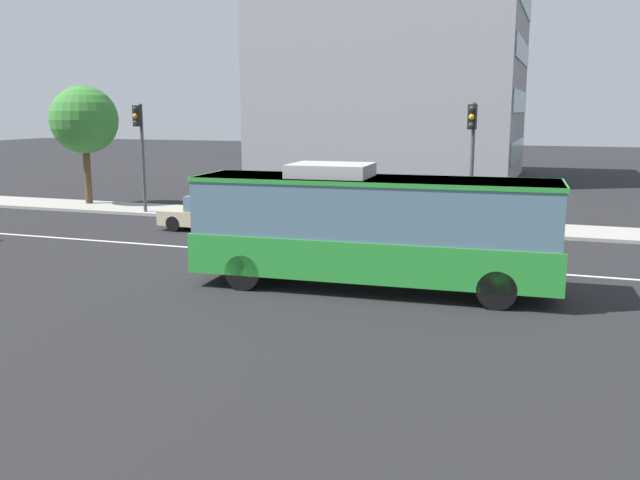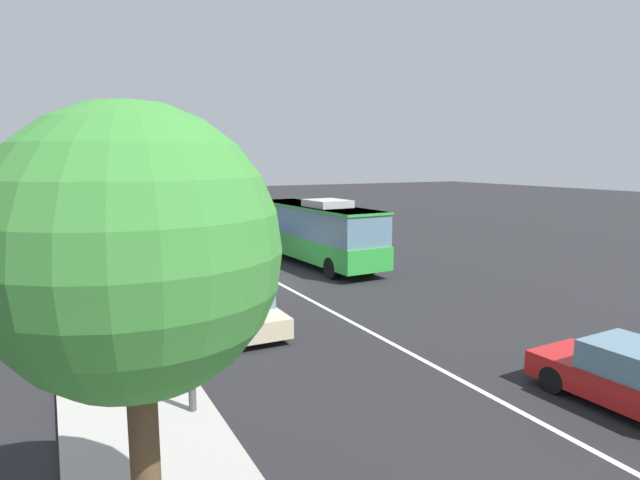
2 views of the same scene
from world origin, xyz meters
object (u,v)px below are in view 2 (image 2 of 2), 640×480
object	(u,v)px
traffic_light_near_corner	(115,201)
street_tree_kerbside_left	(134,254)
transit_bus	(316,230)
sedan_beige	(240,306)
traffic_light_mid_block	(194,253)
sedan_blue	(139,232)

from	to	relation	value
traffic_light_near_corner	street_tree_kerbside_left	bearing A→B (deg)	-90.42
transit_bus	sedan_beige	xyz separation A→B (m)	(-8.42, 7.01, -1.09)
transit_bus	traffic_light_mid_block	xyz separation A→B (m)	(-13.75, 9.74, 1.75)
sedan_blue	sedan_beige	xyz separation A→B (m)	(-19.91, -0.18, 0.00)
sedan_beige	sedan_blue	bearing A→B (deg)	-178.50
transit_bus	street_tree_kerbside_left	distance (m)	21.68
sedan_blue	traffic_light_near_corner	bearing A→B (deg)	-12.08
sedan_blue	traffic_light_mid_block	xyz separation A→B (m)	(-25.24, 2.55, 2.84)
transit_bus	traffic_light_near_corner	size ratio (longest dim) A/B	1.95
sedan_blue	traffic_light_near_corner	size ratio (longest dim) A/B	0.87
traffic_light_mid_block	sedan_beige	bearing A→B (deg)	66.97
sedan_beige	street_tree_kerbside_left	distance (m)	11.37
street_tree_kerbside_left	sedan_beige	bearing A→B (deg)	-24.71
transit_bus	traffic_light_mid_block	size ratio (longest dim) A/B	1.95
transit_bus	sedan_beige	bearing A→B (deg)	137.26
sedan_beige	traffic_light_near_corner	distance (m)	10.66
street_tree_kerbside_left	transit_bus	bearing A→B (deg)	-32.32
transit_bus	sedan_blue	xyz separation A→B (m)	(11.49, 7.19, -1.09)
traffic_light_mid_block	street_tree_kerbside_left	bearing A→B (deg)	-107.71
transit_bus	traffic_light_near_corner	xyz separation A→B (m)	(1.53, 9.58, 1.75)
sedan_beige	street_tree_kerbside_left	bearing A→B (deg)	-23.72
sedan_blue	street_tree_kerbside_left	world-z (taller)	street_tree_kerbside_left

